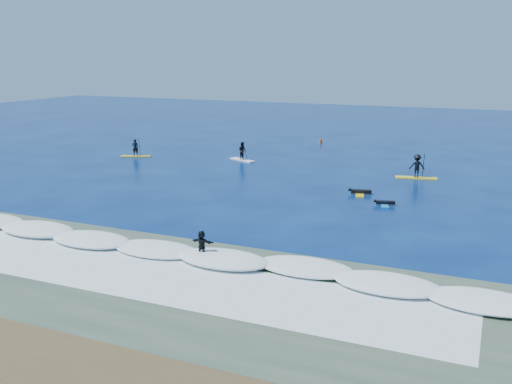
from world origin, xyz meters
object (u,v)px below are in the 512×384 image
at_px(sup_paddler_right, 417,168).
at_px(prone_paddler_far, 384,203).
at_px(sup_paddler_center, 242,152).
at_px(wave_surfer, 202,245).
at_px(sup_paddler_left, 135,150).
at_px(marker_buoy, 321,141).
at_px(prone_paddler_near, 360,192).

xyz_separation_m(sup_paddler_right, prone_paddler_far, (-0.76, -9.68, -0.79)).
xyz_separation_m(sup_paddler_center, wave_surfer, (9.56, -25.71, 0.01)).
relative_size(sup_paddler_left, marker_buoy, 4.42).
xyz_separation_m(sup_paddler_right, marker_buoy, (-12.82, 15.08, -0.62)).
xyz_separation_m(sup_paddler_center, marker_buoy, (3.82, 13.32, -0.48)).
bearing_deg(prone_paddler_far, sup_paddler_center, 37.48).
bearing_deg(sup_paddler_left, prone_paddler_far, -42.34).
distance_m(sup_paddler_center, sup_paddler_right, 16.73).
xyz_separation_m(prone_paddler_far, wave_surfer, (-6.32, -14.27, 0.66)).
height_order(sup_paddler_right, wave_surfer, sup_paddler_right).
height_order(prone_paddler_near, marker_buoy, marker_buoy).
bearing_deg(marker_buoy, wave_surfer, -81.64).
relative_size(sup_paddler_right, prone_paddler_near, 1.54).
height_order(wave_surfer, marker_buoy, wave_surfer).
height_order(sup_paddler_center, prone_paddler_near, sup_paddler_center).
bearing_deg(sup_paddler_left, sup_paddler_center, -10.86).
relative_size(prone_paddler_near, marker_buoy, 3.32).
distance_m(wave_surfer, marker_buoy, 39.45).
relative_size(sup_paddler_right, marker_buoy, 5.11).
distance_m(sup_paddler_left, sup_paddler_center, 10.94).
bearing_deg(prone_paddler_far, marker_buoy, 9.24).
bearing_deg(sup_paddler_center, marker_buoy, 99.63).
xyz_separation_m(sup_paddler_left, prone_paddler_far, (26.54, -9.05, -0.51)).
relative_size(sup_paddler_center, wave_surfer, 1.56).
height_order(prone_paddler_far, marker_buoy, marker_buoy).
height_order(sup_paddler_center, wave_surfer, sup_paddler_center).
bearing_deg(prone_paddler_near, wave_surfer, 152.70).
xyz_separation_m(sup_paddler_left, wave_surfer, (20.23, -23.32, 0.15)).
height_order(sup_paddler_center, sup_paddler_right, sup_paddler_right).
distance_m(prone_paddler_far, wave_surfer, 15.62).
bearing_deg(marker_buoy, sup_paddler_right, -49.63).
bearing_deg(prone_paddler_near, sup_paddler_right, -36.02).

